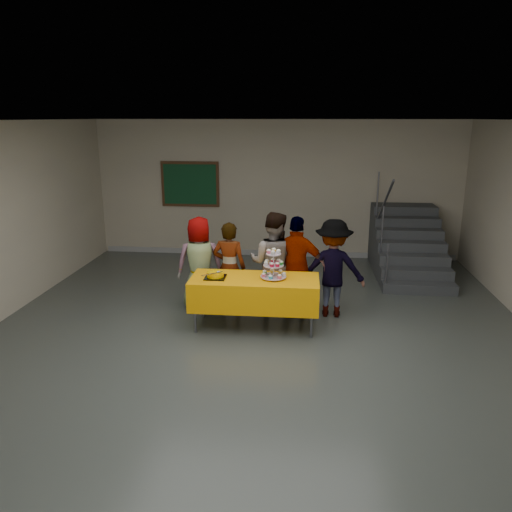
{
  "coord_description": "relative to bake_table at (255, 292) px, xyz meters",
  "views": [
    {
      "loc": [
        0.63,
        -5.95,
        3.05
      ],
      "look_at": [
        -0.08,
        1.16,
        1.05
      ],
      "focal_mm": 35.0,
      "sensor_mm": 36.0,
      "label": 1
    }
  ],
  "objects": [
    {
      "name": "schoolchild_a",
      "position": [
        -0.97,
        0.71,
        0.2
      ],
      "size": [
        0.82,
        0.61,
        1.52
      ],
      "primitive_type": "imported",
      "rotation": [
        0.0,
        0.0,
        3.33
      ],
      "color": "slate",
      "rests_on": "ground"
    },
    {
      "name": "room_shell",
      "position": [
        0.08,
        -0.94,
        1.57
      ],
      "size": [
        10.0,
        10.04,
        3.02
      ],
      "color": "#4C514C",
      "rests_on": "ground"
    },
    {
      "name": "noticeboard",
      "position": [
        -1.86,
        4.0,
        1.04
      ],
      "size": [
        1.3,
        0.05,
        1.0
      ],
      "color": "#472B16",
      "rests_on": "ground"
    },
    {
      "name": "bear_cake",
      "position": [
        -0.57,
        -0.04,
        0.27
      ],
      "size": [
        0.32,
        0.36,
        0.12
      ],
      "color": "black",
      "rests_on": "bake_table"
    },
    {
      "name": "schoolchild_d",
      "position": [
        0.61,
        0.58,
        0.24
      ],
      "size": [
        0.98,
        0.54,
        1.59
      ],
      "primitive_type": "imported",
      "rotation": [
        0.0,
        0.0,
        2.97
      ],
      "color": "slate",
      "rests_on": "ground"
    },
    {
      "name": "schoolchild_b",
      "position": [
        -0.47,
        0.61,
        0.18
      ],
      "size": [
        0.57,
        0.41,
        1.47
      ],
      "primitive_type": "imported",
      "rotation": [
        0.0,
        0.0,
        3.02
      ],
      "color": "slate",
      "rests_on": "ground"
    },
    {
      "name": "staircase",
      "position": [
        2.78,
        3.17,
        -0.07
      ],
      "size": [
        1.3,
        2.4,
        2.04
      ],
      "color": "#424447",
      "rests_on": "ground"
    },
    {
      "name": "bake_table",
      "position": [
        0.0,
        0.0,
        0.0
      ],
      "size": [
        1.88,
        0.78,
        0.77
      ],
      "color": "#595960",
      "rests_on": "ground"
    },
    {
      "name": "schoolchild_e",
      "position": [
        1.17,
        0.6,
        0.22
      ],
      "size": [
        1.04,
        0.64,
        1.55
      ],
      "primitive_type": "imported",
      "rotation": [
        0.0,
        0.0,
        3.07
      ],
      "color": "slate",
      "rests_on": "ground"
    },
    {
      "name": "cupcake_stand",
      "position": [
        0.27,
        0.02,
        0.39
      ],
      "size": [
        0.38,
        0.38,
        0.44
      ],
      "color": "silver",
      "rests_on": "bake_table"
    },
    {
      "name": "schoolchild_c",
      "position": [
        0.23,
        0.65,
        0.26
      ],
      "size": [
        0.91,
        0.78,
        1.64
      ],
      "primitive_type": "imported",
      "rotation": [
        0.0,
        0.0,
        2.92
      ],
      "color": "slate",
      "rests_on": "ground"
    }
  ]
}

